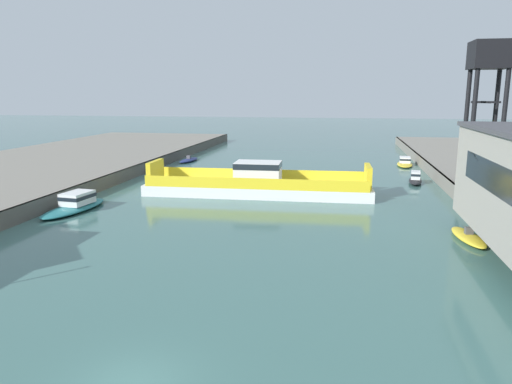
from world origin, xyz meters
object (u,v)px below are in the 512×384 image
Objects in this scene: chain_ferry at (258,184)px; moored_boat_mid_left at (189,160)px; moored_boat_near_left at (468,237)px; moored_boat_far_left at (415,179)px; moored_boat_near_right at (405,162)px; moored_boat_mid_right at (75,204)px; crane_tower at (489,71)px.

chain_ferry is 4.10× the size of moored_boat_mid_left.
moored_boat_far_left reaches higher than moored_boat_near_left.
moored_boat_mid_left is at bearing -176.75° from moored_boat_near_right.
moored_boat_mid_right is 1.60× the size of moored_boat_far_left.
moored_boat_mid_right is at bearing -149.00° from moored_boat_far_left.
moored_boat_mid_right reaches higher than moored_boat_near_left.
moored_boat_near_right is 0.78× the size of moored_boat_mid_right.
chain_ferry reaches higher than moored_boat_mid_right.
moored_boat_near_left is at bearing -90.02° from moored_boat_near_right.
moored_boat_mid_left is 0.69× the size of moored_boat_mid_right.
moored_boat_far_left is at bearing 28.56° from chain_ferry.
moored_boat_far_left is at bearing -21.82° from moored_boat_mid_left.
moored_boat_mid_left is 32.17m from moored_boat_mid_right.
moored_boat_near_right is 47.20m from moored_boat_mid_right.
moored_boat_near_left is 32.86m from moored_boat_mid_right.
moored_boat_near_left is 22.49m from moored_boat_far_left.
crane_tower reaches higher than moored_boat_mid_left.
chain_ferry reaches higher than moored_boat_far_left.
moored_boat_mid_right is 40.93m from crane_tower.
moored_boat_near_right reaches higher than moored_boat_near_left.
crane_tower reaches higher than moored_boat_far_left.
moored_boat_mid_left is (-32.63, -1.85, -0.21)m from moored_boat_near_right.
moored_boat_near_right is at bearing 53.59° from chain_ferry.
chain_ferry is at bearing -126.41° from moored_boat_near_right.
crane_tower is at bearing -28.24° from moored_boat_mid_left.
moored_boat_mid_left is 1.09× the size of moored_boat_far_left.
moored_boat_near_right is at bearing 89.98° from moored_boat_near_left.
moored_boat_mid_left is at bearing 123.91° from chain_ferry.
crane_tower is (4.48, -21.78, 12.06)m from moored_boat_near_right.
crane_tower reaches higher than moored_boat_near_right.
moored_boat_near_left reaches higher than moored_boat_mid_left.
chain_ferry is 3.58× the size of moored_boat_near_right.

